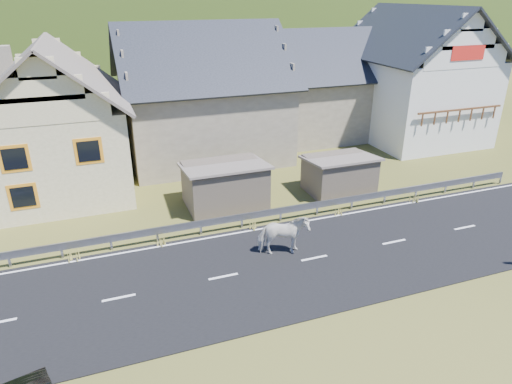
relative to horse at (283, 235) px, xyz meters
name	(u,v)px	position (x,y,z in m)	size (l,w,h in m)	color
ground	(314,259)	(1.11, -0.79, -0.93)	(160.00, 160.00, 0.00)	#3B3E17
road	(314,259)	(1.11, -0.79, -0.91)	(60.00, 7.00, 0.04)	black
lane_markings	(314,258)	(1.11, -0.79, -0.89)	(60.00, 6.60, 0.01)	silver
guardrail	(281,211)	(1.11, 2.89, -0.37)	(28.10, 0.09, 0.75)	#93969B
shed_left	(225,185)	(-0.89, 5.71, 0.17)	(4.30, 3.30, 2.40)	brown
shed_right	(339,175)	(5.61, 5.21, 0.07)	(3.80, 2.90, 2.20)	brown
house_cream	(53,113)	(-8.89, 11.20, 3.42)	(7.80, 9.80, 8.30)	#F6E6B4
house_stone_a	(201,87)	(0.11, 14.21, 3.70)	(10.80, 9.80, 8.90)	gray
house_stone_b	(322,79)	(10.11, 16.21, 3.30)	(9.80, 8.80, 8.10)	gray
house_white	(414,69)	(16.11, 13.20, 4.13)	(8.80, 10.80, 9.70)	silver
mountain	(121,74)	(6.11, 179.21, -20.93)	(440.00, 280.00, 260.00)	#1E3112
horse	(283,235)	(0.00, 0.00, 0.00)	(2.12, 0.97, 1.79)	silver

